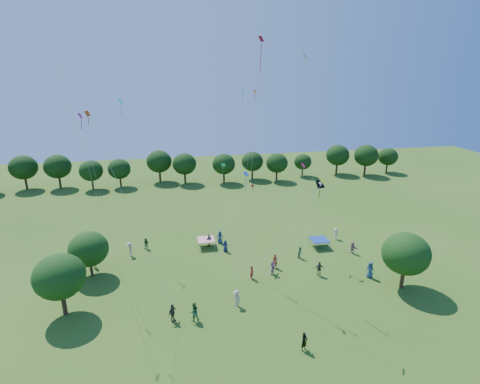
# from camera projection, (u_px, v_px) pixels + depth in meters

# --- Properties ---
(near_tree_west) EXTENTS (4.74, 4.74, 6.22)m
(near_tree_west) POSITION_uv_depth(u_px,v_px,m) (59.00, 277.00, 34.79)
(near_tree_west) COLOR #422B19
(near_tree_west) RESTS_ON ground
(near_tree_north) EXTENTS (4.37, 4.37, 5.33)m
(near_tree_north) POSITION_uv_depth(u_px,v_px,m) (89.00, 249.00, 41.72)
(near_tree_north) COLOR #422B19
(near_tree_north) RESTS_ON ground
(near_tree_east) EXTENTS (4.93, 4.93, 6.28)m
(near_tree_east) POSITION_uv_depth(u_px,v_px,m) (406.00, 254.00, 39.15)
(near_tree_east) COLOR #422B19
(near_tree_east) RESTS_ON ground
(treeline) EXTENTS (88.01, 8.77, 6.77)m
(treeline) POSITION_uv_depth(u_px,v_px,m) (194.00, 163.00, 77.12)
(treeline) COLOR #422B19
(treeline) RESTS_ON ground
(tent_red_stripe) EXTENTS (2.20, 2.20, 1.10)m
(tent_red_stripe) POSITION_uv_depth(u_px,v_px,m) (206.00, 240.00, 49.40)
(tent_red_stripe) COLOR red
(tent_red_stripe) RESTS_ON ground
(tent_blue) EXTENTS (2.20, 2.20, 1.10)m
(tent_blue) POSITION_uv_depth(u_px,v_px,m) (319.00, 240.00, 49.38)
(tent_blue) COLOR navy
(tent_blue) RESTS_ON ground
(man_in_black) EXTENTS (0.75, 0.65, 1.71)m
(man_in_black) POSITION_uv_depth(u_px,v_px,m) (304.00, 342.00, 31.12)
(man_in_black) COLOR black
(man_in_black) RESTS_ON ground
(crowd_person_0) EXTENTS (0.91, 0.57, 1.75)m
(crowd_person_0) POSITION_uv_depth(u_px,v_px,m) (220.00, 237.00, 50.55)
(crowd_person_0) COLOR navy
(crowd_person_0) RESTS_ON ground
(crowd_person_1) EXTENTS (0.56, 0.69, 1.60)m
(crowd_person_1) POSITION_uv_depth(u_px,v_px,m) (252.00, 272.00, 41.85)
(crowd_person_1) COLOR maroon
(crowd_person_1) RESTS_ON ground
(crowd_person_2) EXTENTS (0.81, 0.83, 1.53)m
(crowd_person_2) POSITION_uv_depth(u_px,v_px,m) (300.00, 253.00, 46.50)
(crowd_person_2) COLOR #2A643C
(crowd_person_2) RESTS_ON ground
(crowd_person_3) EXTENTS (1.03, 1.25, 1.76)m
(crowd_person_3) POSITION_uv_depth(u_px,v_px,m) (236.00, 298.00, 36.99)
(crowd_person_3) COLOR #ACA289
(crowd_person_3) RESTS_ON ground
(crowd_person_4) EXTENTS (1.06, 1.12, 1.81)m
(crowd_person_4) POSITION_uv_depth(u_px,v_px,m) (172.00, 313.00, 34.73)
(crowd_person_4) COLOR #38342D
(crowd_person_4) RESTS_ON ground
(crowd_person_5) EXTENTS (1.08, 1.56, 1.58)m
(crowd_person_5) POSITION_uv_depth(u_px,v_px,m) (353.00, 248.00, 47.73)
(crowd_person_5) COLOR #A56084
(crowd_person_5) RESTS_ON ground
(crowd_person_6) EXTENTS (0.94, 1.05, 1.89)m
(crowd_person_6) POSITION_uv_depth(u_px,v_px,m) (370.00, 270.00, 42.10)
(crowd_person_6) COLOR navy
(crowd_person_6) RESTS_ON ground
(crowd_person_7) EXTENTS (0.69, 0.59, 1.56)m
(crowd_person_7) POSITION_uv_depth(u_px,v_px,m) (94.00, 262.00, 44.22)
(crowd_person_7) COLOR maroon
(crowd_person_7) RESTS_ON ground
(crowd_person_8) EXTENTS (0.85, 0.66, 1.53)m
(crowd_person_8) POSITION_uv_depth(u_px,v_px,m) (146.00, 244.00, 48.84)
(crowd_person_8) COLOR #255022
(crowd_person_8) RESTS_ON ground
(crowd_person_9) EXTENTS (0.90, 1.29, 1.80)m
(crowd_person_9) POSITION_uv_depth(u_px,v_px,m) (130.00, 249.00, 47.03)
(crowd_person_9) COLOR #AF9D8C
(crowd_person_9) RESTS_ON ground
(crowd_person_10) EXTENTS (1.09, 0.96, 1.72)m
(crowd_person_10) POSITION_uv_depth(u_px,v_px,m) (209.00, 240.00, 49.57)
(crowd_person_10) COLOR #464138
(crowd_person_10) RESTS_ON ground
(crowd_person_11) EXTENTS (1.21, 1.55, 1.59)m
(crowd_person_11) POSITION_uv_depth(u_px,v_px,m) (273.00, 268.00, 42.80)
(crowd_person_11) COLOR #8B5186
(crowd_person_11) RESTS_ON ground
(crowd_person_12) EXTENTS (0.87, 0.66, 1.56)m
(crowd_person_12) POSITION_uv_depth(u_px,v_px,m) (225.00, 246.00, 48.24)
(crowd_person_12) COLOR #1A204D
(crowd_person_12) RESTS_ON ground
(crowd_person_13) EXTENTS (0.72, 0.54, 1.76)m
(crowd_person_13) POSITION_uv_depth(u_px,v_px,m) (275.00, 261.00, 44.17)
(crowd_person_13) COLOR maroon
(crowd_person_13) RESTS_ON ground
(crowd_person_14) EXTENTS (1.04, 0.73, 1.90)m
(crowd_person_14) POSITION_uv_depth(u_px,v_px,m) (194.00, 312.00, 34.81)
(crowd_person_14) COLOR #296134
(crowd_person_14) RESTS_ON ground
(crowd_person_15) EXTENTS (1.11, 0.64, 1.59)m
(crowd_person_15) POSITION_uv_depth(u_px,v_px,m) (336.00, 234.00, 51.79)
(crowd_person_15) COLOR beige
(crowd_person_15) RESTS_ON ground
(crowd_person_16) EXTENTS (1.07, 0.62, 1.73)m
(crowd_person_16) POSITION_uv_depth(u_px,v_px,m) (319.00, 269.00, 42.52)
(crowd_person_16) COLOR #3B362F
(crowd_person_16) RESTS_ON ground
(pirate_kite) EXTENTS (7.96, 5.13, 8.87)m
(pirate_kite) POSITION_uv_depth(u_px,v_px,m) (319.00, 186.00, 43.45)
(pirate_kite) COLOR black
(red_high_kite) EXTENTS (4.27, 6.21, 24.40)m
(red_high_kite) POSITION_uv_depth(u_px,v_px,m) (256.00, 91.00, 38.71)
(red_high_kite) COLOR red
(small_kite_0) EXTENTS (1.00, 3.33, 10.42)m
(small_kite_0) POSITION_uv_depth(u_px,v_px,m) (303.00, 180.00, 44.85)
(small_kite_0) COLOR red
(small_kite_1) EXTENTS (6.47, 4.13, 17.74)m
(small_kite_1) POSITION_uv_depth(u_px,v_px,m) (111.00, 166.00, 32.85)
(small_kite_1) COLOR #F5500C
(small_kite_2) EXTENTS (3.59, 1.49, 22.93)m
(small_kite_2) POSITION_uv_depth(u_px,v_px,m) (308.00, 101.00, 45.15)
(small_kite_2) COLOR #B8D012
(small_kite_3) EXTENTS (1.83, 3.42, 9.32)m
(small_kite_3) POSITION_uv_depth(u_px,v_px,m) (222.00, 178.00, 49.38)
(small_kite_3) COLOR #188634
(small_kite_4) EXTENTS (0.66, 1.27, 10.65)m
(small_kite_4) POSITION_uv_depth(u_px,v_px,m) (246.00, 190.00, 40.58)
(small_kite_4) COLOR blue
(small_kite_5) EXTENTS (1.69, 2.83, 17.04)m
(small_kite_5) POSITION_uv_depth(u_px,v_px,m) (89.00, 152.00, 38.56)
(small_kite_5) COLOR #9A1979
(small_kite_6) EXTENTS (1.97, 5.66, 21.11)m
(small_kite_6) POSITION_uv_depth(u_px,v_px,m) (76.00, 126.00, 35.76)
(small_kite_6) COLOR silver
(small_kite_7) EXTENTS (1.38, 2.95, 17.79)m
(small_kite_7) POSITION_uv_depth(u_px,v_px,m) (125.00, 129.00, 44.91)
(small_kite_7) COLOR #0DC7AF
(small_kite_8) EXTENTS (6.76, 5.77, 5.44)m
(small_kite_8) POSITION_uv_depth(u_px,v_px,m) (244.00, 198.00, 52.59)
(small_kite_8) COLOR red
(small_kite_9) EXTENTS (0.97, 0.71, 19.24)m
(small_kite_9) POSITION_uv_depth(u_px,v_px,m) (252.00, 149.00, 38.86)
(small_kite_9) COLOR #FF670D
(small_kite_10) EXTENTS (5.73, 4.97, 12.38)m
(small_kite_10) POSITION_uv_depth(u_px,v_px,m) (309.00, 199.00, 32.90)
(small_kite_10) COLOR #F6F215
(small_kite_11) EXTENTS (0.57, 1.59, 19.90)m
(small_kite_11) POSITION_uv_depth(u_px,v_px,m) (244.00, 128.00, 38.89)
(small_kite_11) COLOR #18872C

